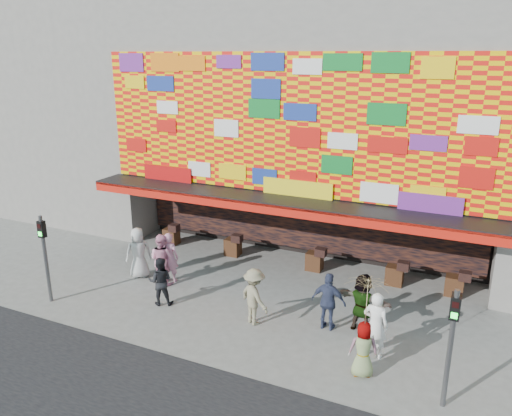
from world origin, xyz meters
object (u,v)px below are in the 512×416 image
(signal_right, at_px, (452,336))
(ped_e, at_px, (329,302))
(ped_f, at_px, (362,303))
(ped_i, at_px, (162,259))
(ped_d, at_px, (254,297))
(ped_g, at_px, (363,349))
(ped_c, at_px, (160,281))
(ped_h, at_px, (375,325))
(parasol, at_px, (367,297))
(ped_b, at_px, (169,257))
(ped_a, at_px, (139,253))
(signal_left, at_px, (44,249))

(signal_right, height_order, ped_e, signal_right)
(ped_e, distance_m, ped_f, 0.99)
(signal_right, height_order, ped_i, signal_right)
(ped_d, height_order, ped_g, ped_d)
(ped_c, distance_m, ped_h, 7.00)
(ped_f, distance_m, ped_h, 1.33)
(ped_c, relative_size, ped_f, 0.91)
(ped_g, relative_size, parasol, 0.76)
(ped_c, xyz_separation_m, ped_i, (-0.89, 1.35, 0.11))
(ped_f, bearing_deg, ped_b, 9.04)
(ped_b, bearing_deg, ped_i, 46.31)
(ped_g, relative_size, ped_i, 0.81)
(ped_e, xyz_separation_m, ped_f, (0.93, 0.35, 0.00))
(ped_c, height_order, ped_h, ped_h)
(ped_c, relative_size, ped_e, 0.91)
(ped_b, relative_size, parasol, 0.94)
(parasol, bearing_deg, ped_a, 164.60)
(ped_d, relative_size, parasol, 0.90)
(signal_right, bearing_deg, ped_a, 165.57)
(signal_left, xyz_separation_m, ped_f, (9.85, 2.54, -0.96))
(signal_right, bearing_deg, ped_h, 144.71)
(ped_e, bearing_deg, ped_f, -157.09)
(ped_f, bearing_deg, ped_h, 130.64)
(ped_d, distance_m, ped_g, 3.80)
(ped_c, bearing_deg, parasol, 145.85)
(ped_g, bearing_deg, ped_b, -36.87)
(ped_e, bearing_deg, signal_right, 150.07)
(ped_f, height_order, parasol, parasol)
(signal_right, xyz_separation_m, parasol, (-2.01, 0.36, 0.36))
(ped_i, xyz_separation_m, parasol, (7.80, -2.38, 1.29))
(ped_f, bearing_deg, signal_left, 27.05)
(ped_b, bearing_deg, ped_g, 152.26)
(signal_left, relative_size, ped_a, 1.58)
(ped_b, distance_m, ped_g, 8.07)
(ped_e, distance_m, ped_g, 2.35)
(signal_left, height_order, parasol, signal_left)
(ped_a, bearing_deg, ped_b, 144.00)
(ped_c, distance_m, ped_e, 5.51)
(parasol, bearing_deg, ped_e, 128.74)
(signal_right, distance_m, ped_f, 3.72)
(ped_b, distance_m, ped_i, 0.30)
(signal_left, distance_m, ped_e, 9.24)
(ped_f, height_order, ped_g, ped_f)
(ped_h, bearing_deg, parasol, 91.72)
(signal_left, bearing_deg, signal_right, 0.00)
(signal_left, distance_m, ped_c, 3.88)
(signal_left, relative_size, signal_right, 1.00)
(ped_e, xyz_separation_m, parasol, (1.47, -1.83, 1.32))
(signal_right, bearing_deg, ped_e, 147.83)
(ped_i, bearing_deg, ped_e, 178.69)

